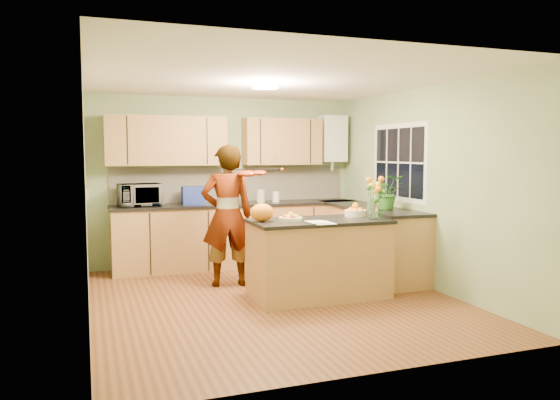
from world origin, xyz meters
name	(u,v)px	position (x,y,z in m)	size (l,w,h in m)	color
floor	(274,299)	(0.00, 0.00, 0.00)	(4.50, 4.50, 0.00)	brown
ceiling	(274,79)	(0.00, 0.00, 2.50)	(4.00, 4.50, 0.02)	white
wall_back	(226,181)	(0.00, 2.25, 1.25)	(4.00, 0.02, 2.50)	gray
wall_front	(372,211)	(0.00, -2.25, 1.25)	(4.00, 0.02, 2.50)	gray
wall_left	(86,196)	(-2.00, 0.00, 1.25)	(0.02, 4.50, 2.50)	gray
wall_right	(425,187)	(2.00, 0.00, 1.25)	(0.02, 4.50, 2.50)	gray
back_counter	(237,234)	(0.10, 1.95, 0.47)	(3.64, 0.62, 0.94)	#AF7546
right_counter	(369,240)	(1.70, 0.85, 0.47)	(0.62, 2.24, 0.94)	#AF7546
splashback	(232,184)	(0.10, 2.23, 1.20)	(3.60, 0.02, 0.52)	silver
upper_cabinets	(216,141)	(-0.18, 2.08, 1.85)	(3.20, 0.34, 0.70)	#AF7546
boiler	(332,139)	(1.70, 2.09, 1.90)	(0.40, 0.30, 0.86)	white
window_right	(399,162)	(1.99, 0.60, 1.55)	(0.01, 1.30, 1.05)	white
light_switch	(88,195)	(-1.99, -0.60, 1.30)	(0.02, 0.09, 0.09)	white
ceiling_lamp	(265,85)	(0.00, 0.30, 2.46)	(0.30, 0.30, 0.07)	#FFEABF
peninsula_island	(319,258)	(0.53, -0.07, 0.46)	(1.59, 0.81, 0.91)	#AF7546
fruit_dish	(291,217)	(0.18, -0.07, 0.95)	(0.27, 0.27, 0.09)	beige
orange_bowl	(356,211)	(1.08, 0.08, 0.98)	(0.26, 0.26, 0.15)	beige
flower_vase	(373,189)	(1.13, -0.25, 1.27)	(0.29, 0.29, 0.54)	silver
orange_bag	(262,212)	(-0.14, -0.02, 1.01)	(0.27, 0.23, 0.20)	orange
papers	(322,223)	(0.43, -0.37, 0.92)	(0.23, 0.31, 0.01)	white
violinist	(227,216)	(-0.33, 0.83, 0.89)	(0.65, 0.43, 1.78)	tan
violin	(247,174)	(-0.13, 0.61, 1.43)	(0.60, 0.24, 0.12)	#4C0B04
microwave	(140,195)	(-1.30, 1.95, 1.10)	(0.56, 0.38, 0.31)	white
blue_box	(193,196)	(-0.55, 1.95, 1.07)	(0.32, 0.24, 0.26)	navy
kettle	(235,194)	(0.08, 1.97, 1.07)	(0.17, 0.17, 0.31)	silver
jar_cream	(261,196)	(0.46, 1.94, 1.03)	(0.12, 0.12, 0.19)	beige
jar_white	(276,197)	(0.69, 1.89, 1.02)	(0.10, 0.10, 0.16)	white
potted_plant	(387,192)	(1.70, 0.39, 1.17)	(0.41, 0.35, 0.45)	#337226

